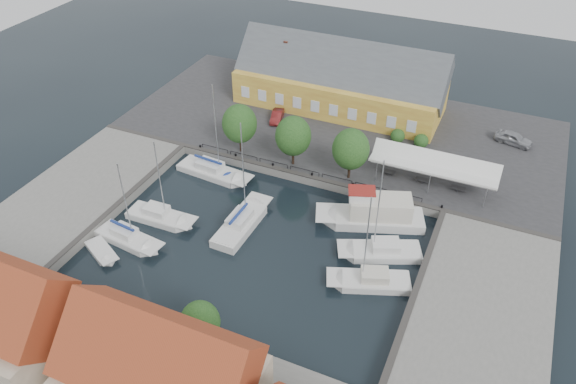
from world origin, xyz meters
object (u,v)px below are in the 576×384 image
object	(u,v)px
car_red	(277,116)
launch_nw	(220,172)
tent_canopy	(435,165)
car_silver	(514,138)
center_sailboat	(242,224)
west_boat_c	(160,218)
west_boat_d	(128,240)
east_boat_a	(381,252)
warehouse	(336,82)
east_boat_b	(371,282)
trawler	(374,215)
launch_sw	(102,253)
west_boat_a	(213,173)

from	to	relation	value
car_red	launch_nw	xyz separation A→B (m)	(-1.63, -12.71, -1.55)
tent_canopy	launch_nw	bearing A→B (deg)	-164.74
car_silver	center_sailboat	size ratio (longest dim) A/B	0.37
west_boat_c	west_boat_d	size ratio (longest dim) A/B	1.01
car_silver	west_boat_c	distance (m)	44.25
tent_canopy	east_boat_a	distance (m)	13.03
warehouse	launch_nw	distance (m)	22.00
warehouse	east_boat_b	world-z (taller)	warehouse
trawler	east_boat_a	xyz separation A→B (m)	(2.16, -4.47, -0.75)
west_boat_c	east_boat_b	bearing A→B (deg)	0.02
center_sailboat	east_boat_b	bearing A→B (deg)	-9.66
east_boat_a	trawler	bearing A→B (deg)	115.77
tent_canopy	launch_nw	size ratio (longest dim) A/B	2.75
car_red	launch_nw	distance (m)	12.91
car_silver	east_boat_a	distance (m)	27.08
east_boat_a	east_boat_b	xyz separation A→B (m)	(0.23, -4.36, -0.00)
car_silver	west_boat_d	xyz separation A→B (m)	(-33.78, -33.91, -1.52)
center_sailboat	west_boat_c	world-z (taller)	center_sailboat
car_silver	west_boat_c	xyz separation A→B (m)	(-32.80, -29.65, -1.53)
car_red	launch_sw	xyz separation A→B (m)	(-5.52, -29.79, -1.55)
warehouse	car_silver	size ratio (longest dim) A/B	6.17
launch_nw	trawler	bearing A→B (deg)	-4.21
warehouse	launch_sw	size ratio (longest dim) A/B	5.85
east_boat_b	launch_sw	bearing A→B (deg)	-165.21
warehouse	car_silver	xyz separation A→B (m)	(24.07, -0.97, -2.64)
tent_canopy	trawler	bearing A→B (deg)	-118.34
car_red	launch_nw	size ratio (longest dim) A/B	0.76
warehouse	east_boat_a	bearing A→B (deg)	-61.11
center_sailboat	launch_nw	bearing A→B (deg)	132.00
warehouse	trawler	bearing A→B (deg)	-60.49
west_boat_a	car_red	bearing A→B (deg)	80.35
east_boat_b	west_boat_c	world-z (taller)	east_boat_b
car_silver	west_boat_c	size ratio (longest dim) A/B	0.44
warehouse	west_boat_d	size ratio (longest dim) A/B	2.72
tent_canopy	center_sailboat	xyz separation A→B (m)	(-16.80, -14.22, -3.32)
east_boat_b	west_boat_c	distance (m)	23.45
car_silver	tent_canopy	bearing A→B (deg)	162.95
east_boat_b	car_silver	bearing A→B (deg)	72.49
launch_nw	west_boat_d	bearing A→B (deg)	-99.93
east_boat_a	west_boat_d	xyz separation A→B (m)	(-24.19, -8.63, 0.01)
tent_canopy	car_red	size ratio (longest dim) A/B	3.61
center_sailboat	launch_nw	distance (m)	10.41
warehouse	west_boat_c	xyz separation A→B (m)	(-8.73, -30.62, -4.17)
trawler	west_boat_d	distance (m)	25.65
launch_nw	car_silver	bearing A→B (deg)	31.81
tent_canopy	center_sailboat	bearing A→B (deg)	-139.76
east_boat_b	west_boat_d	distance (m)	24.79
car_red	car_silver	bearing A→B (deg)	-1.35
warehouse	launch_sw	bearing A→B (deg)	-106.46
car_red	west_boat_a	world-z (taller)	west_boat_a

